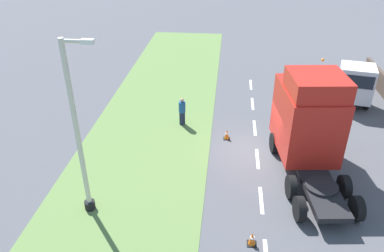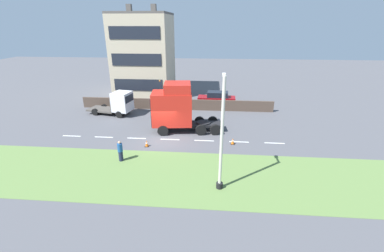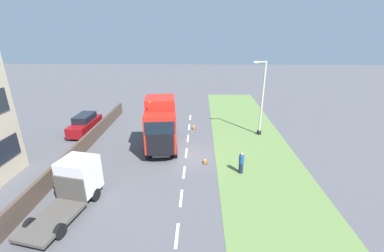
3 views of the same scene
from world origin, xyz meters
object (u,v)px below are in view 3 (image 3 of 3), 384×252
at_px(traffic_cone_lead, 194,126).
at_px(flatbed_truck, 76,182).
at_px(lorry_cab, 161,126).
at_px(lamp_post, 261,103).
at_px(pedestrian, 241,163).
at_px(parked_car, 85,124).
at_px(traffic_cone_trailing, 205,160).

bearing_deg(traffic_cone_lead, flatbed_truck, 61.62).
height_order(lorry_cab, lamp_post, lamp_post).
height_order(lamp_post, pedestrian, lamp_post).
bearing_deg(traffic_cone_lead, parked_car, 7.04).
relative_size(parked_car, traffic_cone_trailing, 8.38).
relative_size(flatbed_truck, parked_car, 1.17).
distance_m(flatbed_truck, traffic_cone_lead, 14.58).
height_order(pedestrian, traffic_cone_trailing, pedestrian).
relative_size(lamp_post, pedestrian, 4.33).
bearing_deg(lorry_cab, pedestrian, 145.89).
bearing_deg(traffic_cone_trailing, pedestrian, 152.55).
xyz_separation_m(lorry_cab, lamp_post, (-9.39, -4.30, 0.87)).
bearing_deg(flatbed_truck, traffic_cone_trailing, 44.51).
relative_size(flatbed_truck, lamp_post, 0.77).
relative_size(flatbed_truck, traffic_cone_trailing, 9.79).
relative_size(lamp_post, traffic_cone_trailing, 12.75).
bearing_deg(traffic_cone_lead, pedestrian, 112.78).
relative_size(parked_car, pedestrian, 2.84).
height_order(parked_car, lamp_post, lamp_post).
bearing_deg(traffic_cone_trailing, flatbed_truck, 33.02).
bearing_deg(flatbed_truck, traffic_cone_lead, 73.11).
distance_m(lorry_cab, pedestrian, 7.45).
xyz_separation_m(flatbed_truck, pedestrian, (-10.68, -3.82, -0.62)).
relative_size(flatbed_truck, traffic_cone_lead, 9.79).
height_order(flatbed_truck, traffic_cone_lead, flatbed_truck).
height_order(flatbed_truck, traffic_cone_trailing, flatbed_truck).
height_order(flatbed_truck, parked_car, flatbed_truck).
xyz_separation_m(traffic_cone_lead, traffic_cone_trailing, (-1.10, 7.58, 0.00)).
relative_size(parked_car, traffic_cone_lead, 8.38).
height_order(lorry_cab, traffic_cone_trailing, lorry_cab).
xyz_separation_m(lorry_cab, parked_car, (8.59, -4.20, -1.49)).
height_order(parked_car, traffic_cone_trailing, parked_car).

